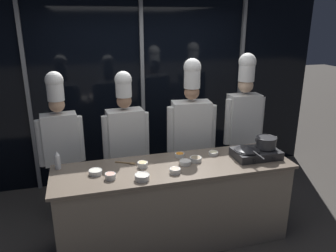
{
  "coord_description": "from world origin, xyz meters",
  "views": [
    {
      "loc": [
        -0.88,
        -2.95,
        2.33
      ],
      "look_at": [
        0.0,
        0.25,
        1.24
      ],
      "focal_mm": 35.0,
      "sensor_mm": 36.0,
      "label": 1
    }
  ],
  "objects_px": {
    "prep_bowl_shrimp": "(110,176)",
    "chef_sous": "(126,135)",
    "portable_stove": "(256,153)",
    "prep_bowl_chicken": "(175,170)",
    "prep_bowl_mushrooms": "(196,159)",
    "chef_pastry": "(243,117)",
    "squeeze_bottle_clear": "(57,161)",
    "chef_line": "(191,127)",
    "prep_bowl_carrots": "(180,155)",
    "frying_pan": "(247,148)",
    "prep_bowl_rice": "(185,162)",
    "prep_bowl_ginger": "(143,164)",
    "prep_bowl_noodles": "(213,153)",
    "stock_pot": "(266,142)",
    "serving_spoon_slotted": "(129,163)",
    "chef_head": "(60,138)",
    "prep_bowl_garlic": "(96,172)",
    "prep_bowl_onion": "(142,177)"
  },
  "relations": [
    {
      "from": "frying_pan",
      "to": "chef_sous",
      "type": "distance_m",
      "value": 1.42
    },
    {
      "from": "prep_bowl_rice",
      "to": "prep_bowl_ginger",
      "type": "height_order",
      "value": "prep_bowl_ginger"
    },
    {
      "from": "serving_spoon_slotted",
      "to": "prep_bowl_chicken",
      "type": "bearing_deg",
      "value": -40.36
    },
    {
      "from": "portable_stove",
      "to": "chef_sous",
      "type": "bearing_deg",
      "value": 149.71
    },
    {
      "from": "chef_head",
      "to": "prep_bowl_garlic",
      "type": "bearing_deg",
      "value": 108.69
    },
    {
      "from": "prep_bowl_carrots",
      "to": "squeeze_bottle_clear",
      "type": "bearing_deg",
      "value": 178.28
    },
    {
      "from": "chef_sous",
      "to": "frying_pan",
      "type": "bearing_deg",
      "value": 143.11
    },
    {
      "from": "stock_pot",
      "to": "prep_bowl_rice",
      "type": "height_order",
      "value": "stock_pot"
    },
    {
      "from": "portable_stove",
      "to": "prep_bowl_chicken",
      "type": "distance_m",
      "value": 0.97
    },
    {
      "from": "chef_line",
      "to": "serving_spoon_slotted",
      "type": "bearing_deg",
      "value": 36.22
    },
    {
      "from": "prep_bowl_shrimp",
      "to": "prep_bowl_noodles",
      "type": "distance_m",
      "value": 1.19
    },
    {
      "from": "chef_head",
      "to": "prep_bowl_mushrooms",
      "type": "bearing_deg",
      "value": 146.66
    },
    {
      "from": "prep_bowl_garlic",
      "to": "chef_head",
      "type": "distance_m",
      "value": 0.83
    },
    {
      "from": "prep_bowl_chicken",
      "to": "prep_bowl_rice",
      "type": "height_order",
      "value": "prep_bowl_chicken"
    },
    {
      "from": "prep_bowl_rice",
      "to": "serving_spoon_slotted",
      "type": "height_order",
      "value": "prep_bowl_rice"
    },
    {
      "from": "prep_bowl_rice",
      "to": "prep_bowl_mushrooms",
      "type": "bearing_deg",
      "value": 17.87
    },
    {
      "from": "squeeze_bottle_clear",
      "to": "prep_bowl_shrimp",
      "type": "distance_m",
      "value": 0.61
    },
    {
      "from": "prep_bowl_garlic",
      "to": "serving_spoon_slotted",
      "type": "bearing_deg",
      "value": 23.58
    },
    {
      "from": "portable_stove",
      "to": "prep_bowl_ginger",
      "type": "height_order",
      "value": "portable_stove"
    },
    {
      "from": "portable_stove",
      "to": "prep_bowl_chicken",
      "type": "height_order",
      "value": "portable_stove"
    },
    {
      "from": "serving_spoon_slotted",
      "to": "prep_bowl_ginger",
      "type": "bearing_deg",
      "value": -44.37
    },
    {
      "from": "portable_stove",
      "to": "chef_head",
      "type": "relative_size",
      "value": 0.27
    },
    {
      "from": "prep_bowl_carrots",
      "to": "prep_bowl_shrimp",
      "type": "bearing_deg",
      "value": -157.55
    },
    {
      "from": "stock_pot",
      "to": "squeeze_bottle_clear",
      "type": "height_order",
      "value": "stock_pot"
    },
    {
      "from": "stock_pot",
      "to": "prep_bowl_rice",
      "type": "bearing_deg",
      "value": 178.16
    },
    {
      "from": "prep_bowl_carrots",
      "to": "portable_stove",
      "type": "bearing_deg",
      "value": -16.24
    },
    {
      "from": "portable_stove",
      "to": "squeeze_bottle_clear",
      "type": "xyz_separation_m",
      "value": [
        -2.07,
        0.27,
        0.04
      ]
    },
    {
      "from": "prep_bowl_shrimp",
      "to": "prep_bowl_rice",
      "type": "relative_size",
      "value": 0.85
    },
    {
      "from": "frying_pan",
      "to": "squeeze_bottle_clear",
      "type": "bearing_deg",
      "value": 172.01
    },
    {
      "from": "prep_bowl_mushrooms",
      "to": "prep_bowl_onion",
      "type": "xyz_separation_m",
      "value": [
        -0.63,
        -0.26,
        0.0
      ]
    },
    {
      "from": "prep_bowl_onion",
      "to": "serving_spoon_slotted",
      "type": "xyz_separation_m",
      "value": [
        -0.06,
        0.39,
        -0.02
      ]
    },
    {
      "from": "chef_line",
      "to": "chef_pastry",
      "type": "distance_m",
      "value": 0.71
    },
    {
      "from": "prep_bowl_rice",
      "to": "chef_sous",
      "type": "relative_size",
      "value": 0.07
    },
    {
      "from": "serving_spoon_slotted",
      "to": "chef_line",
      "type": "height_order",
      "value": "chef_line"
    },
    {
      "from": "squeeze_bottle_clear",
      "to": "chef_line",
      "type": "relative_size",
      "value": 0.1
    },
    {
      "from": "prep_bowl_mushrooms",
      "to": "prep_bowl_chicken",
      "type": "bearing_deg",
      "value": -144.09
    },
    {
      "from": "prep_bowl_shrimp",
      "to": "chef_sous",
      "type": "bearing_deg",
      "value": 72.34
    },
    {
      "from": "frying_pan",
      "to": "prep_bowl_rice",
      "type": "xyz_separation_m",
      "value": [
        -0.69,
        0.03,
        -0.1
      ]
    },
    {
      "from": "squeeze_bottle_clear",
      "to": "chef_line",
      "type": "xyz_separation_m",
      "value": [
        1.56,
        0.42,
        0.09
      ]
    },
    {
      "from": "prep_bowl_garlic",
      "to": "prep_bowl_rice",
      "type": "xyz_separation_m",
      "value": [
        0.91,
        -0.02,
        -0.0
      ]
    },
    {
      "from": "prep_bowl_carrots",
      "to": "prep_bowl_ginger",
      "type": "height_order",
      "value": "prep_bowl_ginger"
    },
    {
      "from": "prep_bowl_shrimp",
      "to": "chef_line",
      "type": "height_order",
      "value": "chef_line"
    },
    {
      "from": "prep_bowl_noodles",
      "to": "serving_spoon_slotted",
      "type": "height_order",
      "value": "prep_bowl_noodles"
    },
    {
      "from": "prep_bowl_mushrooms",
      "to": "chef_pastry",
      "type": "height_order",
      "value": "chef_pastry"
    },
    {
      "from": "prep_bowl_rice",
      "to": "prep_bowl_ginger",
      "type": "relative_size",
      "value": 1.15
    },
    {
      "from": "prep_bowl_chicken",
      "to": "prep_bowl_rice",
      "type": "bearing_deg",
      "value": 46.43
    },
    {
      "from": "prep_bowl_mushrooms",
      "to": "chef_pastry",
      "type": "distance_m",
      "value": 1.09
    },
    {
      "from": "prep_bowl_mushrooms",
      "to": "portable_stove",
      "type": "bearing_deg",
      "value": -6.11
    },
    {
      "from": "prep_bowl_chicken",
      "to": "portable_stove",
      "type": "bearing_deg",
      "value": 8.22
    },
    {
      "from": "frying_pan",
      "to": "serving_spoon_slotted",
      "type": "bearing_deg",
      "value": 170.71
    }
  ]
}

